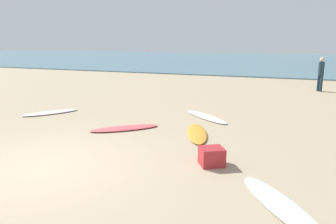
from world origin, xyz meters
The scene contains 9 objects.
ground_plane centered at (0.00, 0.00, 0.00)m, with size 120.00×120.00×0.00m, color tan.
ocean_water centered at (0.00, 38.34, 0.04)m, with size 120.00×40.00×0.08m, color slate.
surfboard_0 centered at (0.18, 3.21, 0.04)m, with size 0.56×2.05×0.07m, color #DB5458.
surfboard_1 centered at (2.33, 3.45, 0.04)m, with size 0.53×2.03×0.08m, color orange.
surfboard_3 centered at (4.69, 0.05, 0.03)m, with size 0.52×2.20×0.06m, color white.
surfboard_4 centered at (-3.33, 4.11, 0.03)m, with size 0.55×1.96×0.07m, color silver.
surfboard_5 centered at (2.06, 5.50, 0.03)m, with size 0.49×2.23×0.07m, color silver.
beachgoer_near centered at (6.01, 13.24, 0.96)m, with size 0.39×0.39×1.72m.
beach_cooler centered at (3.24, 1.39, 0.19)m, with size 0.49×0.44×0.38m, color #B2282D.
Camera 1 is at (4.72, -4.97, 2.59)m, focal length 34.72 mm.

